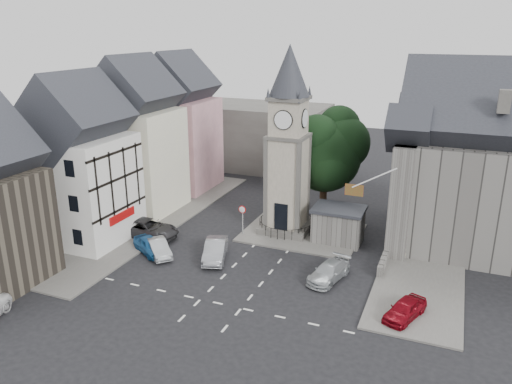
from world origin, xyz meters
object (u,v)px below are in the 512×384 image
at_px(car_west_blue, 150,245).
at_px(car_east_red, 405,309).
at_px(stone_shelter, 338,224).
at_px(clock_tower, 288,143).
at_px(pedestrian, 403,251).

xyz_separation_m(car_west_blue, car_east_red, (20.25, -2.11, -0.03)).
bearing_deg(stone_shelter, car_east_red, -56.60).
distance_m(stone_shelter, car_west_blue, 15.79).
height_order(clock_tower, stone_shelter, clock_tower).
xyz_separation_m(clock_tower, car_east_red, (11.50, -10.65, -7.48)).
bearing_deg(car_west_blue, clock_tower, -14.39).
bearing_deg(car_east_red, car_west_blue, -164.59).
relative_size(car_east_red, pedestrian, 2.23).
bearing_deg(car_east_red, stone_shelter, 144.76).
bearing_deg(pedestrian, car_west_blue, -21.38).
distance_m(clock_tower, pedestrian, 12.92).
height_order(car_east_red, pedestrian, pedestrian).
xyz_separation_m(stone_shelter, pedestrian, (5.62, -1.80, -0.71)).
relative_size(clock_tower, pedestrian, 9.71).
bearing_deg(clock_tower, car_east_red, -42.80).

